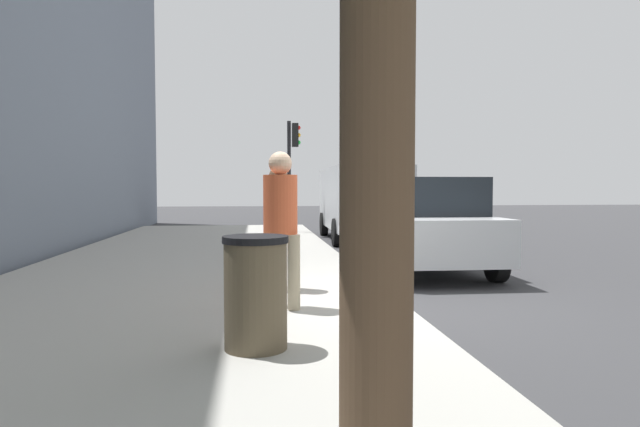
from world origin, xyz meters
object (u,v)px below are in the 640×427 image
at_px(parking_meter, 351,217).
at_px(parked_van_far, 361,199).
at_px(pedestrian_bystander, 280,215).
at_px(traffic_signal, 292,157).
at_px(pedestrian_at_meter, 278,217).
at_px(trash_bin, 256,292).
at_px(parked_sedan_near, 423,224).

relative_size(parking_meter, parked_van_far, 0.27).
height_order(parking_meter, pedestrian_bystander, pedestrian_bystander).
distance_m(parking_meter, traffic_signal, 10.10).
relative_size(pedestrian_at_meter, trash_bin, 1.72).
height_order(parking_meter, traffic_signal, traffic_signal).
bearing_deg(traffic_signal, parked_sedan_near, -165.63).
xyz_separation_m(pedestrian_at_meter, parked_sedan_near, (2.38, -2.85, -0.28)).
xyz_separation_m(pedestrian_at_meter, trash_bin, (-2.83, 0.33, -0.51)).
height_order(pedestrian_bystander, parked_sedan_near, pedestrian_bystander).
bearing_deg(parked_sedan_near, trash_bin, 148.61).
distance_m(traffic_signal, trash_bin, 13.08).
bearing_deg(pedestrian_bystander, parked_sedan_near, 4.11).
relative_size(traffic_signal, trash_bin, 3.56).
bearing_deg(parking_meter, pedestrian_bystander, 139.50).
bearing_deg(parking_meter, parked_van_far, -12.17).
height_order(parked_sedan_near, traffic_signal, traffic_signal).
bearing_deg(pedestrian_bystander, trash_bin, -147.44).
xyz_separation_m(pedestrian_at_meter, traffic_signal, (10.05, -0.89, 1.40)).
distance_m(parked_sedan_near, trash_bin, 6.11).
height_order(parked_van_far, traffic_signal, traffic_signal).
distance_m(parked_van_far, trash_bin, 11.75).
xyz_separation_m(parked_sedan_near, parked_van_far, (6.08, -0.00, 0.36)).
relative_size(pedestrian_at_meter, parked_sedan_near, 0.39).
bearing_deg(traffic_signal, pedestrian_bystander, 175.34).
distance_m(pedestrian_bystander, parked_van_far, 10.08).
relative_size(parking_meter, trash_bin, 1.40).
height_order(parking_meter, parked_sedan_near, parked_sedan_near).
bearing_deg(pedestrian_at_meter, pedestrian_bystander, -100.45).
height_order(pedestrian_at_meter, traffic_signal, traffic_signal).
relative_size(parked_sedan_near, trash_bin, 4.39).
bearing_deg(trash_bin, pedestrian_bystander, -10.38).
bearing_deg(trash_bin, traffic_signal, -5.39).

